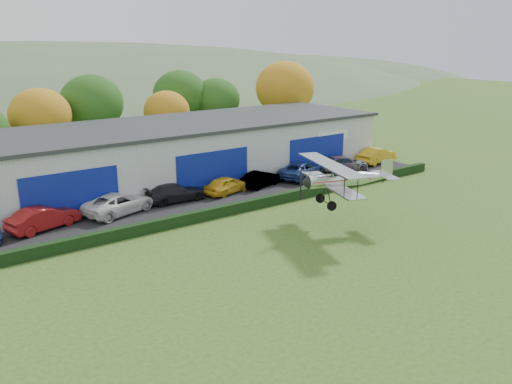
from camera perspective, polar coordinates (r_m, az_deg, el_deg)
ground at (r=26.44m, az=12.04°, el=-12.58°), size 300.00×300.00×0.00m
apron at (r=43.43m, az=-6.18°, el=-0.73°), size 48.00×9.00×0.05m
hedge at (r=39.42m, az=-2.66°, el=-1.84°), size 46.00×0.60×0.80m
hangar at (r=49.66m, az=-8.38°, el=4.46°), size 40.60×12.60×5.30m
tree_belt at (r=59.09m, az=-18.00°, el=8.59°), size 75.70×13.22×10.12m
car_1 at (r=38.83m, az=-22.11°, el=-2.62°), size 5.19×3.06×1.62m
car_2 at (r=40.61m, az=-14.64°, el=-1.18°), size 6.16×4.18×1.57m
car_3 at (r=42.70m, az=-8.81°, el=-0.07°), size 5.15×2.31×1.47m
car_4 at (r=44.57m, az=-3.21°, el=0.80°), size 4.64×2.73×1.48m
car_5 at (r=46.60m, az=0.55°, el=1.45°), size 4.47×2.53×1.39m
car_6 at (r=49.67m, az=4.89°, el=2.42°), size 6.25×4.68×1.58m
car_7 at (r=53.06m, az=9.51°, el=3.09°), size 5.48×3.66×1.47m
car_8 at (r=57.10m, az=13.01°, el=3.91°), size 5.20×2.35×1.66m
biplane at (r=36.17m, az=9.46°, el=1.51°), size 7.00×7.90×2.97m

